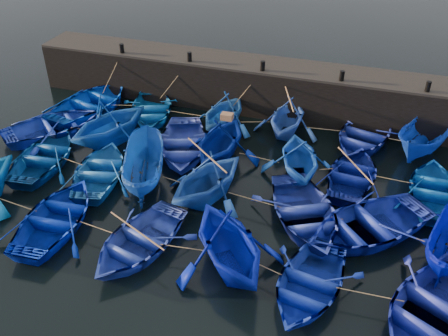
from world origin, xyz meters
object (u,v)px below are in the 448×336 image
(wooden_crate, at_px, (227,117))
(boat_0, at_px, (92,102))
(boat_8, at_px, (182,144))
(boat_13, at_px, (45,156))

(wooden_crate, bearing_deg, boat_0, 163.99)
(boat_8, xyz_separation_m, boat_13, (-5.60, -2.86, -0.03))
(boat_13, distance_m, wooden_crate, 8.53)
(boat_0, distance_m, wooden_crate, 9.03)
(boat_0, distance_m, boat_8, 6.74)
(wooden_crate, bearing_deg, boat_8, 179.77)
(boat_13, bearing_deg, wooden_crate, -166.17)
(wooden_crate, bearing_deg, boat_13, -159.96)
(boat_0, xyz_separation_m, boat_8, (6.29, -2.43, -0.06))
(boat_13, xyz_separation_m, wooden_crate, (7.82, 2.85, 1.86))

